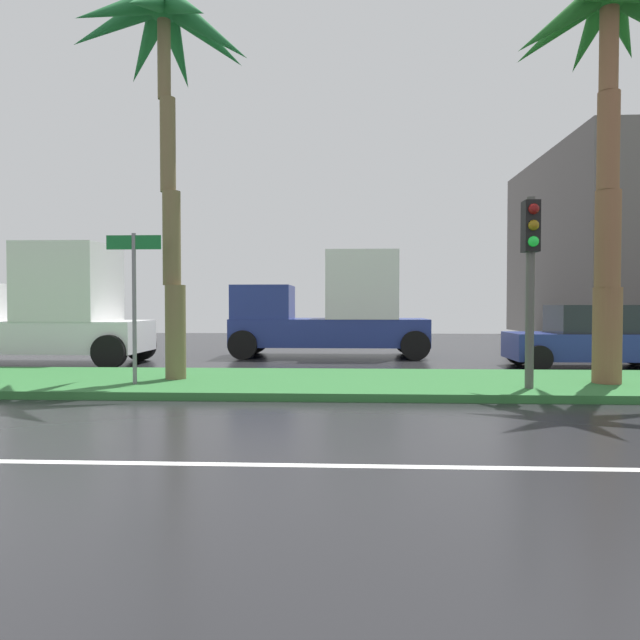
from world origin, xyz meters
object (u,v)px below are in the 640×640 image
object	(u,v)px
palm_tree_centre_left	(165,51)
car_in_traffic_leading	(592,338)
box_truck_lead	(37,311)
box_truck_following	(332,310)
palm_tree_centre	(608,57)
street_name_sign	(134,287)
traffic_signal_median_right	(531,257)

from	to	relation	value
palm_tree_centre_left	car_in_traffic_leading	bearing A→B (deg)	19.22
palm_tree_centre_left	box_truck_lead	xyz separation A→B (m)	(-5.12, 4.02, -5.59)
box_truck_lead	box_truck_following	distance (m)	8.95
palm_tree_centre_left	palm_tree_centre	size ratio (longest dim) A/B	1.03
street_name_sign	palm_tree_centre	bearing A→B (deg)	2.92
box_truck_lead	car_in_traffic_leading	world-z (taller)	box_truck_lead
traffic_signal_median_right	car_in_traffic_leading	distance (m)	6.13
palm_tree_centre	box_truck_lead	size ratio (longest dim) A/B	1.29
palm_tree_centre_left	box_truck_lead	distance (m)	8.58
palm_tree_centre_left	traffic_signal_median_right	xyz separation A→B (m)	(7.34, -1.24, -4.50)
palm_tree_centre_left	box_truck_lead	world-z (taller)	palm_tree_centre_left
palm_tree_centre_left	box_truck_following	distance (m)	9.45
box_truck_lead	box_truck_following	size ratio (longest dim) A/B	1.00
palm_tree_centre	street_name_sign	xyz separation A→B (m)	(-9.39, -0.48, -4.56)
street_name_sign	box_truck_lead	size ratio (longest dim) A/B	0.47
car_in_traffic_leading	traffic_signal_median_right	bearing A→B (deg)	56.94
palm_tree_centre	box_truck_lead	xyz separation A→B (m)	(-14.15, 4.51, -5.09)
box_truck_lead	palm_tree_centre	bearing A→B (deg)	162.33
street_name_sign	car_in_traffic_leading	distance (m)	11.90
box_truck_following	box_truck_lead	bearing A→B (deg)	18.23
palm_tree_centre	car_in_traffic_leading	xyz separation A→B (m)	(1.50, 4.16, -5.81)
palm_tree_centre	traffic_signal_median_right	distance (m)	4.41
box_truck_lead	car_in_traffic_leading	distance (m)	15.67
palm_tree_centre_left	car_in_traffic_leading	distance (m)	12.82
traffic_signal_median_right	street_name_sign	size ratio (longest dim) A/B	1.20
street_name_sign	box_truck_lead	bearing A→B (deg)	133.70
palm_tree_centre_left	street_name_sign	bearing A→B (deg)	-109.87
traffic_signal_median_right	car_in_traffic_leading	bearing A→B (deg)	56.94
palm_tree_centre	street_name_sign	size ratio (longest dim) A/B	2.75
palm_tree_centre_left	palm_tree_centre	world-z (taller)	palm_tree_centre_left
traffic_signal_median_right	box_truck_following	distance (m)	9.04
traffic_signal_median_right	car_in_traffic_leading	size ratio (longest dim) A/B	0.84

